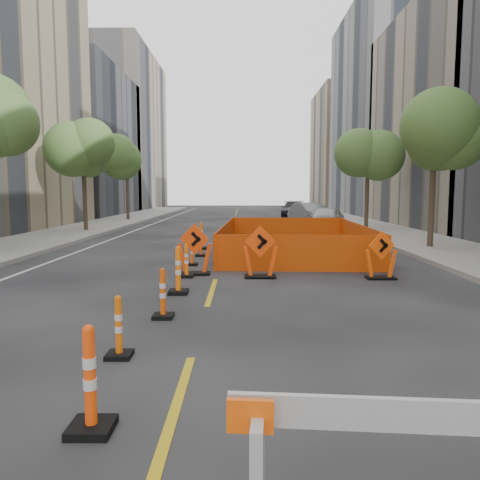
{
  "coord_description": "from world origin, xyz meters",
  "views": [
    {
      "loc": [
        0.75,
        -7.03,
        2.42
      ],
      "look_at": [
        0.67,
        5.4,
        1.1
      ],
      "focal_mm": 35.0,
      "sensor_mm": 36.0,
      "label": 1
    }
  ],
  "objects_px": {
    "channelizer_4": "(178,270)",
    "chevron_sign_right": "(381,255)",
    "chevron_sign_left": "(195,249)",
    "channelizer_2": "(119,326)",
    "channelizer_5": "(186,261)",
    "channelizer_6": "(192,251)",
    "channelizer_8": "(201,236)",
    "parked_car_near": "(327,219)",
    "parked_car_far": "(294,210)",
    "channelizer_7": "(201,244)",
    "channelizer_3": "(163,293)",
    "parked_car_mid": "(311,214)",
    "channelizer_1": "(90,379)",
    "barricade_board": "(381,473)",
    "chevron_sign_center": "(260,252)"
  },
  "relations": [
    {
      "from": "channelizer_4",
      "to": "parked_car_mid",
      "type": "bearing_deg",
      "value": 74.3
    },
    {
      "from": "channelizer_7",
      "to": "parked_car_far",
      "type": "bearing_deg",
      "value": 75.9
    },
    {
      "from": "barricade_board",
      "to": "parked_car_near",
      "type": "distance_m",
      "value": 25.52
    },
    {
      "from": "parked_car_near",
      "to": "channelizer_4",
      "type": "bearing_deg",
      "value": -90.08
    },
    {
      "from": "channelizer_3",
      "to": "channelizer_6",
      "type": "distance_m",
      "value": 6.32
    },
    {
      "from": "channelizer_1",
      "to": "chevron_sign_left",
      "type": "distance_m",
      "value": 8.86
    },
    {
      "from": "channelizer_3",
      "to": "parked_car_mid",
      "type": "height_order",
      "value": "parked_car_mid"
    },
    {
      "from": "channelizer_8",
      "to": "chevron_sign_right",
      "type": "distance_m",
      "value": 8.55
    },
    {
      "from": "channelizer_4",
      "to": "chevron_sign_right",
      "type": "height_order",
      "value": "chevron_sign_right"
    },
    {
      "from": "channelizer_4",
      "to": "channelizer_7",
      "type": "xyz_separation_m",
      "value": [
        -0.05,
        6.32,
        -0.1
      ]
    },
    {
      "from": "channelizer_1",
      "to": "chevron_sign_left",
      "type": "relative_size",
      "value": 0.75
    },
    {
      "from": "chevron_sign_right",
      "to": "parked_car_far",
      "type": "distance_m",
      "value": 28.33
    },
    {
      "from": "channelizer_5",
      "to": "channelizer_8",
      "type": "bearing_deg",
      "value": 91.42
    },
    {
      "from": "channelizer_2",
      "to": "channelizer_5",
      "type": "distance_m",
      "value": 6.33
    },
    {
      "from": "barricade_board",
      "to": "parked_car_near",
      "type": "relative_size",
      "value": 0.48
    },
    {
      "from": "chevron_sign_right",
      "to": "barricade_board",
      "type": "relative_size",
      "value": 0.64
    },
    {
      "from": "channelizer_6",
      "to": "parked_car_far",
      "type": "distance_m",
      "value": 26.7
    },
    {
      "from": "parked_car_near",
      "to": "parked_car_mid",
      "type": "relative_size",
      "value": 0.92
    },
    {
      "from": "chevron_sign_center",
      "to": "parked_car_near",
      "type": "xyz_separation_m",
      "value": [
        4.56,
        15.32,
        0.01
      ]
    },
    {
      "from": "channelizer_5",
      "to": "channelizer_7",
      "type": "relative_size",
      "value": 1.01
    },
    {
      "from": "barricade_board",
      "to": "parked_car_near",
      "type": "xyz_separation_m",
      "value": [
        4.1,
        25.18,
        0.21
      ]
    },
    {
      "from": "channelizer_4",
      "to": "chevron_sign_center",
      "type": "bearing_deg",
      "value": 45.78
    },
    {
      "from": "channelizer_3",
      "to": "channelizer_5",
      "type": "height_order",
      "value": "channelizer_3"
    },
    {
      "from": "channelizer_3",
      "to": "channelizer_6",
      "type": "bearing_deg",
      "value": 91.26
    },
    {
      "from": "chevron_sign_left",
      "to": "parked_car_far",
      "type": "height_order",
      "value": "parked_car_far"
    },
    {
      "from": "channelizer_2",
      "to": "channelizer_8",
      "type": "height_order",
      "value": "channelizer_8"
    },
    {
      "from": "parked_car_mid",
      "to": "channelizer_8",
      "type": "bearing_deg",
      "value": -131.46
    },
    {
      "from": "channelizer_5",
      "to": "channelizer_3",
      "type": "bearing_deg",
      "value": -89.18
    },
    {
      "from": "channelizer_6",
      "to": "channelizer_7",
      "type": "relative_size",
      "value": 1.0
    },
    {
      "from": "channelizer_3",
      "to": "chevron_sign_right",
      "type": "relative_size",
      "value": 0.73
    },
    {
      "from": "channelizer_4",
      "to": "channelizer_6",
      "type": "distance_m",
      "value": 4.22
    },
    {
      "from": "channelizer_8",
      "to": "parked_car_near",
      "type": "distance_m",
      "value": 11.21
    },
    {
      "from": "channelizer_5",
      "to": "chevron_sign_center",
      "type": "height_order",
      "value": "chevron_sign_center"
    },
    {
      "from": "channelizer_1",
      "to": "parked_car_near",
      "type": "relative_size",
      "value": 0.26
    },
    {
      "from": "channelizer_2",
      "to": "parked_car_near",
      "type": "distance_m",
      "value": 22.64
    },
    {
      "from": "channelizer_7",
      "to": "channelizer_2",
      "type": "bearing_deg",
      "value": -91.25
    },
    {
      "from": "channelizer_4",
      "to": "chevron_sign_left",
      "type": "distance_m",
      "value": 2.54
    },
    {
      "from": "channelizer_8",
      "to": "parked_car_near",
      "type": "height_order",
      "value": "parked_car_near"
    },
    {
      "from": "chevron_sign_left",
      "to": "parked_car_mid",
      "type": "relative_size",
      "value": 0.31
    },
    {
      "from": "channelizer_5",
      "to": "parked_car_far",
      "type": "height_order",
      "value": "parked_car_far"
    },
    {
      "from": "channelizer_1",
      "to": "parked_car_mid",
      "type": "height_order",
      "value": "parked_car_mid"
    },
    {
      "from": "channelizer_3",
      "to": "channelizer_4",
      "type": "bearing_deg",
      "value": 89.98
    },
    {
      "from": "chevron_sign_left",
      "to": "chevron_sign_right",
      "type": "distance_m",
      "value": 5.21
    },
    {
      "from": "channelizer_4",
      "to": "channelizer_6",
      "type": "height_order",
      "value": "channelizer_4"
    },
    {
      "from": "channelizer_8",
      "to": "chevron_sign_right",
      "type": "bearing_deg",
      "value": -49.85
    },
    {
      "from": "channelizer_5",
      "to": "barricade_board",
      "type": "relative_size",
      "value": 0.46
    },
    {
      "from": "channelizer_2",
      "to": "channelizer_5",
      "type": "height_order",
      "value": "channelizer_5"
    },
    {
      "from": "channelizer_6",
      "to": "channelizer_7",
      "type": "height_order",
      "value": "channelizer_7"
    },
    {
      "from": "chevron_sign_left",
      "to": "chevron_sign_right",
      "type": "xyz_separation_m",
      "value": [
        5.17,
        -0.64,
        -0.07
      ]
    },
    {
      "from": "channelizer_7",
      "to": "channelizer_8",
      "type": "xyz_separation_m",
      "value": [
        -0.17,
        2.11,
        0.1
      ]
    }
  ]
}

